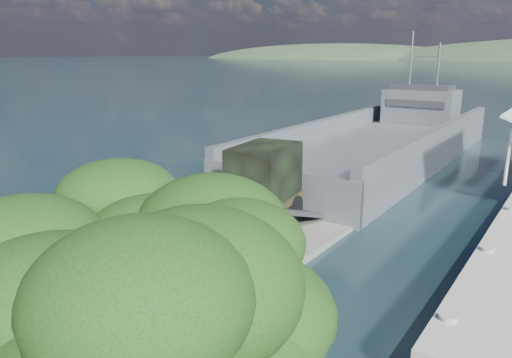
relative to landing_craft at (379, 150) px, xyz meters
name	(u,v)px	position (x,y,z in m)	size (l,w,h in m)	color
ground	(189,250)	(-0.36, -22.29, -0.92)	(1400.00, 1400.00, 0.00)	#152C34
boat_ramp	(173,253)	(-0.36, -23.29, -0.67)	(10.00, 18.00, 0.50)	gray
shoreline_rocks	(104,221)	(-6.56, -21.79, -0.92)	(3.20, 5.60, 0.90)	#5F605D
landing_craft	(379,150)	(0.00, 0.00, 0.00)	(9.87, 37.90, 11.22)	#4D555B
military_truck	(251,193)	(1.43, -20.04, 1.48)	(3.63, 8.47, 3.80)	black
soldier	(117,211)	(-3.94, -23.13, 0.47)	(0.65, 0.43, 1.79)	black
overhang_tree	(117,259)	(7.65, -32.80, 4.42)	(7.33, 6.75, 6.65)	#382216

